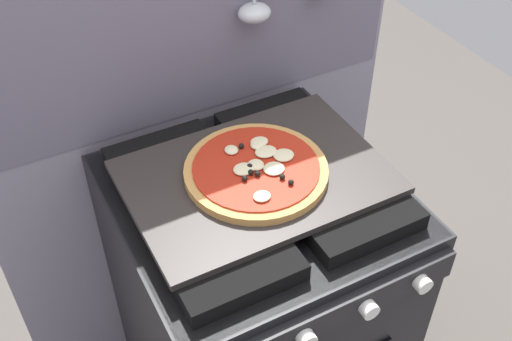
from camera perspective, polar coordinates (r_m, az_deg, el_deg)
kitchen_backsplash at (r=1.62m, az=-5.47°, el=3.34°), size 1.10×0.09×1.55m
stove at (r=1.65m, az=0.03°, el=-12.43°), size 0.60×0.64×0.90m
baking_tray at (r=1.31m, az=-0.00°, el=-0.59°), size 0.54×0.38×0.02m
pizza_left at (r=1.30m, az=0.26°, el=0.01°), size 0.30×0.30×0.03m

